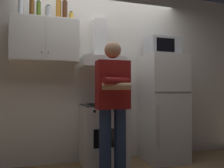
# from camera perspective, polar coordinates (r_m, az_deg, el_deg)

# --- Properties ---
(back_wall_tiled) EXTENTS (4.80, 0.10, 2.70)m
(back_wall_tiled) POSITION_cam_1_polar(r_m,az_deg,el_deg) (3.65, -2.80, 2.89)
(back_wall_tiled) COLOR silver
(back_wall_tiled) RESTS_ON ground_plane
(upper_cabinet) EXTENTS (0.90, 0.37, 0.60)m
(upper_cabinet) POSITION_cam_1_polar(r_m,az_deg,el_deg) (3.37, -16.16, 10.20)
(upper_cabinet) COLOR white
(stove_oven) EXTENTS (0.60, 0.62, 0.87)m
(stove_oven) POSITION_cam_1_polar(r_m,az_deg,el_deg) (3.35, -2.13, -12.48)
(stove_oven) COLOR white
(stove_oven) RESTS_ON ground_plane
(range_hood) EXTENTS (0.60, 0.44, 0.75)m
(range_hood) POSITION_cam_1_polar(r_m,az_deg,el_deg) (3.45, -2.67, 7.29)
(range_hood) COLOR white
(refrigerator) EXTENTS (0.60, 0.62, 1.60)m
(refrigerator) POSITION_cam_1_polar(r_m,az_deg,el_deg) (3.66, 12.45, -5.71)
(refrigerator) COLOR silver
(refrigerator) RESTS_ON ground_plane
(microwave) EXTENTS (0.48, 0.37, 0.28)m
(microwave) POSITION_cam_1_polar(r_m,az_deg,el_deg) (3.73, 12.21, 8.87)
(microwave) COLOR #B7BABF
(microwave) RESTS_ON refrigerator
(person_standing) EXTENTS (0.38, 0.33, 1.64)m
(person_standing) POSITION_cam_1_polar(r_m,az_deg,el_deg) (2.70, 0.22, -5.08)
(person_standing) COLOR navy
(person_standing) RESTS_ON ground_plane
(bottle_rum_dark) EXTENTS (0.07, 0.07, 0.30)m
(bottle_rum_dark) POSITION_cam_1_polar(r_m,az_deg,el_deg) (3.49, -11.54, 17.28)
(bottle_rum_dark) COLOR #47230F
(bottle_rum_dark) RESTS_ON upper_cabinet
(bottle_olive_oil) EXTENTS (0.06, 0.06, 0.25)m
(bottle_olive_oil) POSITION_cam_1_polar(r_m,az_deg,el_deg) (3.47, -17.64, 17.00)
(bottle_olive_oil) COLOR #4C6B19
(bottle_olive_oil) RESTS_ON upper_cabinet
(bottle_liquor_amber) EXTENTS (0.08, 0.08, 0.30)m
(bottle_liquor_amber) POSITION_cam_1_polar(r_m,az_deg,el_deg) (3.50, -13.03, 17.26)
(bottle_liquor_amber) COLOR #B7721E
(bottle_liquor_amber) RESTS_ON upper_cabinet
(bottle_canister_steel) EXTENTS (0.09, 0.09, 0.19)m
(bottle_canister_steel) POSITION_cam_1_polar(r_m,az_deg,el_deg) (3.44, -15.42, 16.63)
(bottle_canister_steel) COLOR #B2B5BA
(bottle_canister_steel) RESTS_ON upper_cabinet
(bottle_vodka_clear) EXTENTS (0.06, 0.06, 0.29)m
(bottle_vodka_clear) POSITION_cam_1_polar(r_m,az_deg,el_deg) (3.47, -21.59, 17.35)
(bottle_vodka_clear) COLOR silver
(bottle_vodka_clear) RESTS_ON upper_cabinet
(bottle_spice_jar) EXTENTS (0.06, 0.06, 0.15)m
(bottle_spice_jar) POSITION_cam_1_polar(r_m,az_deg,el_deg) (3.51, -10.02, 15.91)
(bottle_spice_jar) COLOR gold
(bottle_spice_jar) RESTS_ON upper_cabinet
(bottle_beer_brown) EXTENTS (0.07, 0.07, 0.25)m
(bottle_beer_brown) POSITION_cam_1_polar(r_m,az_deg,el_deg) (3.45, -19.14, 17.16)
(bottle_beer_brown) COLOR brown
(bottle_beer_brown) RESTS_ON upper_cabinet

